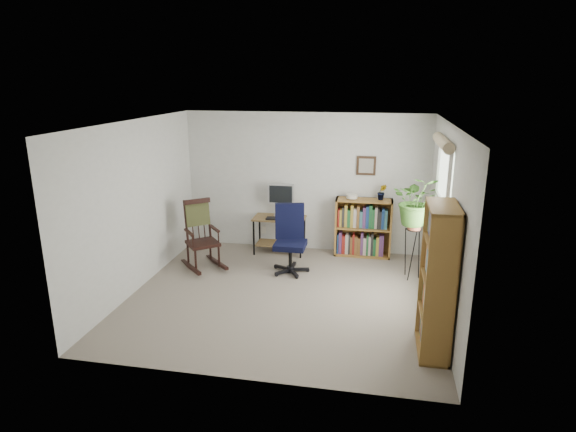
% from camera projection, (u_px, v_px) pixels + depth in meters
% --- Properties ---
extents(floor, '(4.20, 4.00, 0.00)m').
position_uv_depth(floor, '(283.00, 295.00, 6.77)').
color(floor, gray).
rests_on(floor, ground).
extents(ceiling, '(4.20, 4.00, 0.00)m').
position_uv_depth(ceiling, '(282.00, 122.00, 6.10)').
color(ceiling, silver).
rests_on(ceiling, ground).
extents(wall_back, '(4.20, 0.00, 2.40)m').
position_uv_depth(wall_back, '(305.00, 183.00, 8.32)').
color(wall_back, silver).
rests_on(wall_back, ground).
extents(wall_front, '(4.20, 0.00, 2.40)m').
position_uv_depth(wall_front, '(241.00, 270.00, 4.55)').
color(wall_front, silver).
rests_on(wall_front, ground).
extents(wall_left, '(0.00, 4.00, 2.40)m').
position_uv_depth(wall_left, '(137.00, 206.00, 6.81)').
color(wall_left, silver).
rests_on(wall_left, ground).
extents(wall_right, '(0.00, 4.00, 2.40)m').
position_uv_depth(wall_right, '(446.00, 222.00, 6.06)').
color(wall_right, silver).
rests_on(wall_right, ground).
extents(window, '(0.12, 1.20, 1.50)m').
position_uv_depth(window, '(441.00, 201.00, 6.29)').
color(window, silver).
rests_on(window, wall_right).
extents(desk, '(0.88, 0.49, 0.64)m').
position_uv_depth(desk, '(279.00, 235.00, 8.35)').
color(desk, olive).
rests_on(desk, floor).
extents(monitor, '(0.46, 0.16, 0.56)m').
position_uv_depth(monitor, '(281.00, 200.00, 8.32)').
color(monitor, silver).
rests_on(monitor, desk).
extents(keyboard, '(0.40, 0.15, 0.02)m').
position_uv_depth(keyboard, '(278.00, 219.00, 8.15)').
color(keyboard, black).
rests_on(keyboard, desk).
extents(office_chair, '(0.71, 0.71, 1.08)m').
position_uv_depth(office_chair, '(290.00, 240.00, 7.43)').
color(office_chair, black).
rests_on(office_chair, floor).
extents(rocking_chair, '(1.05, 1.11, 1.11)m').
position_uv_depth(rocking_chair, '(202.00, 234.00, 7.64)').
color(rocking_chair, black).
rests_on(rocking_chair, floor).
extents(low_bookshelf, '(0.94, 0.31, 1.00)m').
position_uv_depth(low_bookshelf, '(363.00, 228.00, 8.16)').
color(low_bookshelf, olive).
rests_on(low_bookshelf, floor).
extents(tall_bookshelf, '(0.32, 0.74, 1.68)m').
position_uv_depth(tall_bookshelf, '(437.00, 281.00, 5.18)').
color(tall_bookshelf, olive).
rests_on(tall_bookshelf, floor).
extents(plant_stand, '(0.27, 0.27, 0.91)m').
position_uv_depth(plant_stand, '(412.00, 250.00, 7.24)').
color(plant_stand, black).
rests_on(plant_stand, floor).
extents(spider_plant, '(1.69, 1.88, 1.46)m').
position_uv_depth(spider_plant, '(418.00, 177.00, 6.93)').
color(spider_plant, '#396724').
rests_on(spider_plant, plant_stand).
extents(potted_plant_small, '(0.13, 0.24, 0.11)m').
position_uv_depth(potted_plant_small, '(382.00, 197.00, 7.97)').
color(potted_plant_small, '#396724').
rests_on(potted_plant_small, low_bookshelf).
extents(framed_picture, '(0.32, 0.04, 0.32)m').
position_uv_depth(framed_picture, '(366.00, 166.00, 8.02)').
color(framed_picture, black).
rests_on(framed_picture, wall_back).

